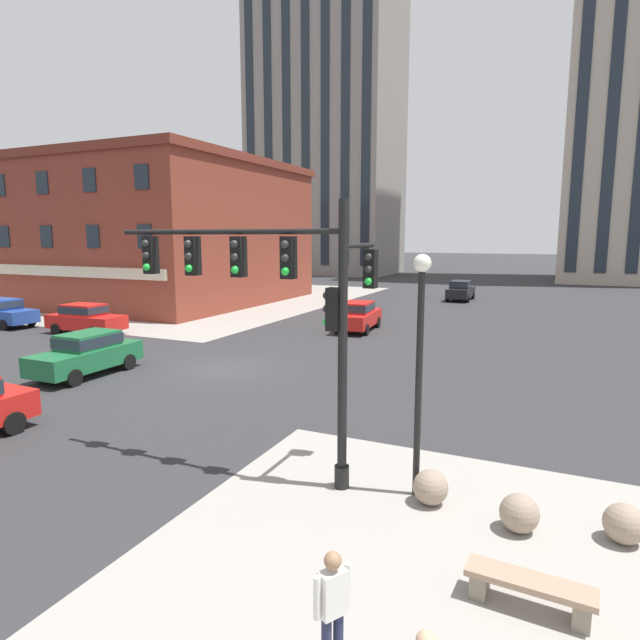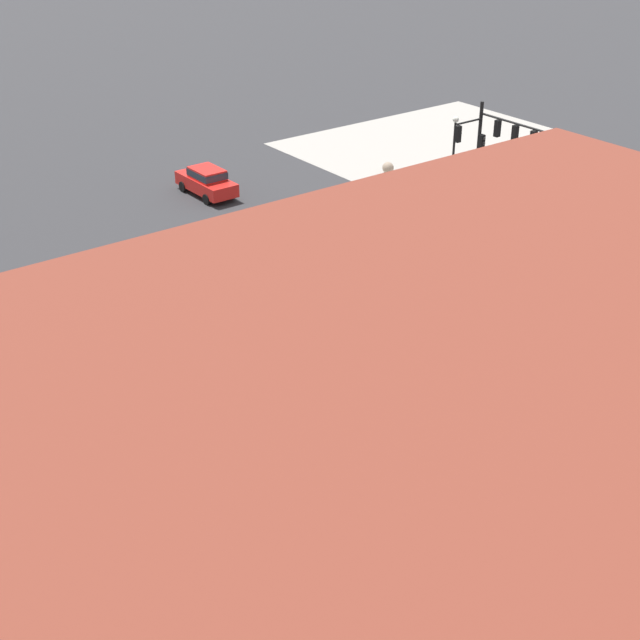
# 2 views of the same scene
# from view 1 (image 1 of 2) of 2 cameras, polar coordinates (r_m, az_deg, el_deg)

# --- Properties ---
(ground_plane) EXTENTS (320.00, 320.00, 0.00)m
(ground_plane) POSITION_cam_1_polar(r_m,az_deg,el_deg) (22.43, -10.34, -5.13)
(ground_plane) COLOR #2D2D30
(sidewalk_far_corner) EXTENTS (32.00, 32.00, 0.02)m
(sidewalk_far_corner) POSITION_cam_1_polar(r_m,az_deg,el_deg) (50.16, -16.10, 2.42)
(sidewalk_far_corner) COLOR gray
(sidewalk_far_corner) RESTS_ON ground
(traffic_signal_main) EXTENTS (5.93, 2.09, 6.15)m
(traffic_signal_main) POSITION_cam_1_polar(r_m,az_deg,el_deg) (11.70, -3.90, 2.67)
(traffic_signal_main) COLOR black
(traffic_signal_main) RESTS_ON ground
(bollard_sphere_curb_a) EXTENTS (0.71, 0.71, 0.71)m
(bollard_sphere_curb_a) POSITION_cam_1_polar(r_m,az_deg,el_deg) (11.54, 11.77, -17.16)
(bollard_sphere_curb_a) COLOR gray
(bollard_sphere_curb_a) RESTS_ON ground
(bollard_sphere_curb_b) EXTENTS (0.71, 0.71, 0.71)m
(bollard_sphere_curb_b) POSITION_cam_1_polar(r_m,az_deg,el_deg) (11.04, 20.59, -18.83)
(bollard_sphere_curb_b) COLOR gray
(bollard_sphere_curb_b) RESTS_ON ground
(bollard_sphere_curb_c) EXTENTS (0.71, 0.71, 0.71)m
(bollard_sphere_curb_c) POSITION_cam_1_polar(r_m,az_deg,el_deg) (11.45, 29.85, -18.43)
(bollard_sphere_curb_c) COLOR gray
(bollard_sphere_curb_c) RESTS_ON ground
(bench_near_signal) EXTENTS (1.83, 0.59, 0.49)m
(bench_near_signal) POSITION_cam_1_polar(r_m,az_deg,el_deg) (9.19, 21.53, -25.26)
(bench_near_signal) COLOR #9E7F66
(bench_near_signal) RESTS_ON ground
(pedestrian_near_bench) EXTENTS (0.35, 0.48, 1.64)m
(pedestrian_near_bench) POSITION_cam_1_polar(r_m,az_deg,el_deg) (7.38, 1.36, -28.25)
(pedestrian_near_bench) COLOR #232847
(pedestrian_near_bench) RESTS_ON ground
(street_lamp_corner_near) EXTENTS (0.36, 0.36, 5.06)m
(street_lamp_corner_near) POSITION_cam_1_polar(r_m,az_deg,el_deg) (10.94, 10.65, -2.80)
(street_lamp_corner_near) COLOR black
(street_lamp_corner_near) RESTS_ON ground
(car_main_northbound_far) EXTENTS (2.17, 4.53, 1.68)m
(car_main_northbound_far) POSITION_cam_1_polar(r_m,az_deg,el_deg) (30.74, 4.09, 0.55)
(car_main_northbound_far) COLOR red
(car_main_northbound_far) RESTS_ON ground
(car_main_southbound_near) EXTENTS (1.94, 4.43, 1.68)m
(car_main_southbound_near) POSITION_cam_1_polar(r_m,az_deg,el_deg) (22.75, -23.73, -3.17)
(car_main_southbound_near) COLOR #1E6B3D
(car_main_southbound_near) RESTS_ON ground
(car_cross_westbound) EXTENTS (1.90, 4.40, 1.68)m
(car_cross_westbound) POSITION_cam_1_polar(r_m,az_deg,el_deg) (46.85, 14.85, 3.17)
(car_cross_westbound) COLOR black
(car_cross_westbound) RESTS_ON ground
(car_parked_curb) EXTENTS (4.47, 2.03, 1.68)m
(car_parked_curb) POSITION_cam_1_polar(r_m,az_deg,el_deg) (37.37, -30.92, 0.79)
(car_parked_curb) COLOR #23479E
(car_parked_curb) RESTS_ON ground
(car_main_mid) EXTENTS (4.47, 2.03, 1.68)m
(car_main_mid) POSITION_cam_1_polar(r_m,az_deg,el_deg) (32.36, -23.86, 0.22)
(car_main_mid) COLOR red
(car_main_mid) RESTS_ON ground
(storefront_block_near_corner) EXTENTS (22.25, 19.92, 11.39)m
(storefront_block_near_corner) POSITION_cam_1_polar(r_m,az_deg,el_deg) (48.11, -18.08, 8.88)
(storefront_block_near_corner) COLOR brown
(storefront_block_near_corner) RESTS_ON ground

